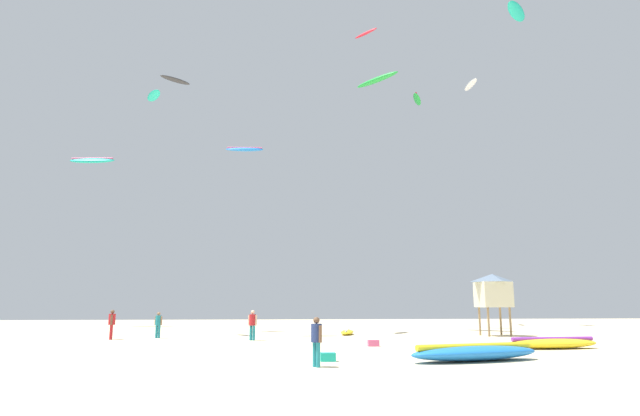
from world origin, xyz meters
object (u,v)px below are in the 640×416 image
cooler_box (328,357)px  kite_grounded_near (553,343)px  kite_aloft_4 (245,149)px  person_foreground (316,338)px  kite_grounded_mid (475,353)px  kite_aloft_0 (154,96)px  person_left (253,323)px  kite_aloft_8 (417,99)px  person_right (112,322)px  kite_grounded_far (347,332)px  kite_aloft_7 (377,80)px  kite_aloft_1 (175,80)px  kite_aloft_5 (366,33)px  lifeguard_tower (493,290)px  kite_aloft_2 (516,12)px  kite_aloft_3 (92,160)px  kite_aloft_6 (471,85)px  gear_bag (373,343)px  person_midground (158,323)px

cooler_box → kite_grounded_near: bearing=22.0°
kite_aloft_4 → cooler_box: bearing=-75.0°
person_foreground → kite_grounded_near: (11.97, 6.34, -0.71)m
kite_grounded_mid → kite_aloft_0: 29.45m
kite_aloft_4 → kite_grounded_mid: bearing=-59.1°
person_left → kite_aloft_8: kite_aloft_8 is taller
person_right → kite_grounded_far: (14.98, 3.83, -0.86)m
kite_grounded_mid → kite_aloft_7: (1.12, 22.13, 20.95)m
kite_aloft_1 → kite_grounded_mid: bearing=-54.5°
kite_aloft_1 → kite_aloft_5: 18.91m
lifeguard_tower → kite_aloft_8: size_ratio=1.19×
kite_grounded_far → kite_aloft_2: (13.90, -0.48, 25.09)m
kite_grounded_far → lifeguard_tower: lifeguard_tower is taller
kite_aloft_1 → kite_aloft_7: size_ratio=0.60×
kite_aloft_2 → kite_aloft_3: bearing=158.0°
kite_grounded_far → kite_aloft_7: size_ratio=0.73×
person_left → lifeguard_tower: lifeguard_tower is taller
kite_grounded_mid → kite_aloft_1: 34.47m
kite_aloft_6 → kite_aloft_4: bearing=-146.7°
kite_aloft_1 → kite_grounded_far: bearing=-20.1°
kite_aloft_0 → kite_aloft_1: bearing=84.6°
lifeguard_tower → kite_aloft_4: size_ratio=1.53×
kite_grounded_far → kite_aloft_1: size_ratio=1.21×
kite_aloft_3 → kite_aloft_5: size_ratio=1.76×
person_foreground → kite_grounded_mid: person_foreground is taller
kite_aloft_4 → gear_bag: bearing=-51.0°
person_left → person_foreground: bearing=38.2°
kite_aloft_0 → kite_aloft_4: (6.81, -1.21, -4.28)m
kite_aloft_6 → kite_aloft_7: bearing=-142.5°
kite_grounded_mid → kite_aloft_6: size_ratio=1.75×
kite_aloft_3 → kite_aloft_4: bearing=-44.9°
kite_grounded_far → kite_aloft_5: kite_aloft_5 is taller
person_foreground → kite_grounded_near: person_foreground is taller
kite_grounded_mid → kite_aloft_6: (13.35, 31.53, 25.10)m
lifeguard_tower → kite_aloft_7: kite_aloft_7 is taller
kite_grounded_mid → kite_grounded_far: kite_grounded_mid is taller
kite_aloft_1 → kite_aloft_3: 14.21m
person_midground → kite_grounded_mid: (14.81, -14.90, -0.63)m
kite_aloft_7 → person_right: bearing=-155.5°
kite_aloft_1 → kite_aloft_2: size_ratio=0.81×
person_right → kite_grounded_near: person_right is taller
kite_grounded_near → kite_aloft_1: 34.78m
kite_aloft_0 → kite_aloft_6: (29.94, 14.01, 8.20)m
kite_aloft_3 → kite_aloft_7: 29.01m
kite_aloft_2 → person_foreground: bearing=-133.9°
kite_grounded_near → kite_aloft_1: (-21.96, 17.55, 20.48)m
gear_bag → kite_aloft_6: (15.83, 24.23, 25.25)m
person_midground → kite_aloft_2: 35.93m
kite_aloft_0 → kite_aloft_7: size_ratio=0.57×
person_midground → kite_aloft_4: bearing=125.9°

